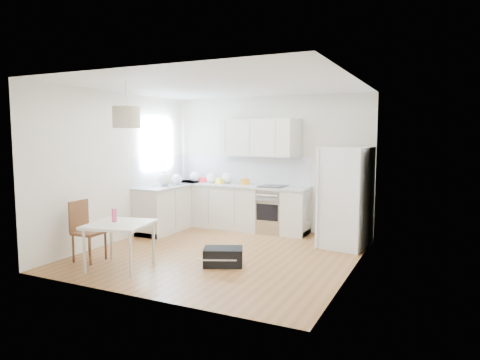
# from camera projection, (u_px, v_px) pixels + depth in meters

# --- Properties ---
(floor) EXTENTS (4.20, 4.20, 0.00)m
(floor) POSITION_uv_depth(u_px,v_px,m) (221.00, 253.00, 6.99)
(floor) COLOR brown
(floor) RESTS_ON ground
(ceiling) EXTENTS (4.20, 4.20, 0.00)m
(ceiling) POSITION_uv_depth(u_px,v_px,m) (221.00, 86.00, 6.71)
(ceiling) COLOR white
(ceiling) RESTS_ON wall_back
(wall_back) EXTENTS (4.20, 0.00, 4.20)m
(wall_back) POSITION_uv_depth(u_px,v_px,m) (269.00, 163.00, 8.73)
(wall_back) COLOR silver
(wall_back) RESTS_ON floor
(wall_left) EXTENTS (0.00, 4.20, 4.20)m
(wall_left) POSITION_uv_depth(u_px,v_px,m) (119.00, 167.00, 7.75)
(wall_left) COLOR silver
(wall_left) RESTS_ON floor
(wall_right) EXTENTS (0.00, 4.20, 4.20)m
(wall_right) POSITION_uv_depth(u_px,v_px,m) (354.00, 177.00, 5.95)
(wall_right) COLOR silver
(wall_right) RESTS_ON floor
(window_glassblock) EXTENTS (0.02, 1.00, 1.00)m
(window_glassblock) POSITION_uv_depth(u_px,v_px,m) (157.00, 144.00, 8.73)
(window_glassblock) COLOR #BFE0F9
(window_glassblock) RESTS_ON wall_left
(cabinets_back) EXTENTS (3.00, 0.60, 0.88)m
(cabinets_back) POSITION_uv_depth(u_px,v_px,m) (237.00, 208.00, 8.82)
(cabinets_back) COLOR silver
(cabinets_back) RESTS_ON floor
(cabinets_left) EXTENTS (0.60, 1.80, 0.88)m
(cabinets_left) POSITION_uv_depth(u_px,v_px,m) (171.00, 208.00, 8.79)
(cabinets_left) COLOR silver
(cabinets_left) RESTS_ON floor
(counter_back) EXTENTS (3.02, 0.64, 0.04)m
(counter_back) POSITION_uv_depth(u_px,v_px,m) (237.00, 185.00, 8.77)
(counter_back) COLOR silver
(counter_back) RESTS_ON cabinets_back
(counter_left) EXTENTS (0.64, 1.82, 0.04)m
(counter_left) POSITION_uv_depth(u_px,v_px,m) (171.00, 186.00, 8.74)
(counter_left) COLOR silver
(counter_left) RESTS_ON cabinets_left
(backsplash_back) EXTENTS (3.00, 0.01, 0.58)m
(backsplash_back) POSITION_uv_depth(u_px,v_px,m) (243.00, 169.00, 9.00)
(backsplash_back) COLOR white
(backsplash_back) RESTS_ON wall_back
(backsplash_left) EXTENTS (0.01, 1.80, 0.58)m
(backsplash_left) POSITION_uv_depth(u_px,v_px,m) (159.00, 170.00, 8.84)
(backsplash_left) COLOR white
(backsplash_left) RESTS_ON wall_left
(upper_cabinets) EXTENTS (1.70, 0.32, 0.75)m
(upper_cabinets) POSITION_uv_depth(u_px,v_px,m) (260.00, 138.00, 8.60)
(upper_cabinets) COLOR silver
(upper_cabinets) RESTS_ON wall_back
(range_oven) EXTENTS (0.50, 0.61, 0.88)m
(range_oven) POSITION_uv_depth(u_px,v_px,m) (273.00, 210.00, 8.47)
(range_oven) COLOR #B0B3B4
(range_oven) RESTS_ON floor
(sink) EXTENTS (0.50, 0.80, 0.16)m
(sink) POSITION_uv_depth(u_px,v_px,m) (170.00, 185.00, 8.70)
(sink) COLOR #B0B3B4
(sink) RESTS_ON counter_left
(refrigerator) EXTENTS (0.94, 0.97, 1.73)m
(refrigerator) POSITION_uv_depth(u_px,v_px,m) (347.00, 197.00, 7.35)
(refrigerator) COLOR white
(refrigerator) RESTS_ON floor
(dining_table) EXTENTS (0.99, 0.99, 0.66)m
(dining_table) POSITION_uv_depth(u_px,v_px,m) (120.00, 228.00, 6.18)
(dining_table) COLOR beige
(dining_table) RESTS_ON floor
(dining_chair) EXTENTS (0.40, 0.40, 0.93)m
(dining_chair) POSITION_uv_depth(u_px,v_px,m) (89.00, 231.00, 6.53)
(dining_chair) COLOR #492916
(dining_chair) RESTS_ON floor
(drink_bottle) EXTENTS (0.08, 0.08, 0.23)m
(drink_bottle) POSITION_uv_depth(u_px,v_px,m) (114.00, 214.00, 6.23)
(drink_bottle) COLOR #DC3D69
(drink_bottle) RESTS_ON dining_table
(gym_bag) EXTENTS (0.67, 0.57, 0.26)m
(gym_bag) POSITION_uv_depth(u_px,v_px,m) (223.00, 257.00, 6.34)
(gym_bag) COLOR black
(gym_bag) RESTS_ON floor
(pendant_lamp) EXTENTS (0.49, 0.49, 0.30)m
(pendant_lamp) POSITION_uv_depth(u_px,v_px,m) (126.00, 117.00, 6.09)
(pendant_lamp) COLOR #B9A68E
(pendant_lamp) RESTS_ON ceiling
(grocery_bag_a) EXTENTS (0.26, 0.22, 0.23)m
(grocery_bag_a) POSITION_uv_depth(u_px,v_px,m) (195.00, 177.00, 9.24)
(grocery_bag_a) COLOR white
(grocery_bag_a) RESTS_ON counter_back
(grocery_bag_b) EXTENTS (0.23, 0.20, 0.21)m
(grocery_bag_b) POSITION_uv_depth(u_px,v_px,m) (212.00, 178.00, 9.03)
(grocery_bag_b) COLOR white
(grocery_bag_b) RESTS_ON counter_back
(grocery_bag_c) EXTENTS (0.25, 0.22, 0.23)m
(grocery_bag_c) POSITION_uv_depth(u_px,v_px,m) (227.00, 178.00, 8.93)
(grocery_bag_c) COLOR white
(grocery_bag_c) RESTS_ON counter_back
(grocery_bag_d) EXTENTS (0.23, 0.20, 0.21)m
(grocery_bag_d) POSITION_uv_depth(u_px,v_px,m) (177.00, 179.00, 8.84)
(grocery_bag_d) COLOR white
(grocery_bag_d) RESTS_ON counter_back
(grocery_bag_e) EXTENTS (0.28, 0.24, 0.25)m
(grocery_bag_e) POSITION_uv_depth(u_px,v_px,m) (165.00, 179.00, 8.55)
(grocery_bag_e) COLOR white
(grocery_bag_e) RESTS_ON counter_left
(snack_orange) EXTENTS (0.19, 0.15, 0.11)m
(snack_orange) POSITION_uv_depth(u_px,v_px,m) (245.00, 182.00, 8.75)
(snack_orange) COLOR orange
(snack_orange) RESTS_ON counter_back
(snack_yellow) EXTENTS (0.19, 0.16, 0.11)m
(snack_yellow) POSITION_uv_depth(u_px,v_px,m) (220.00, 181.00, 8.90)
(snack_yellow) COLOR yellow
(snack_yellow) RESTS_ON counter_back
(snack_red) EXTENTS (0.18, 0.16, 0.11)m
(snack_red) POSITION_uv_depth(u_px,v_px,m) (203.00, 180.00, 9.20)
(snack_red) COLOR red
(snack_red) RESTS_ON counter_back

